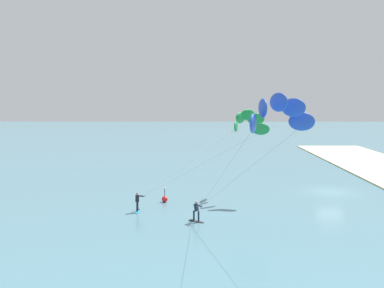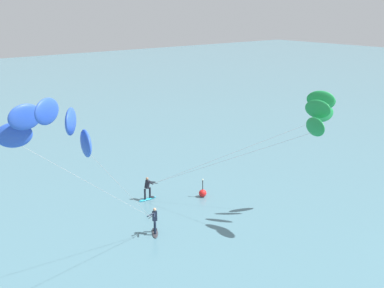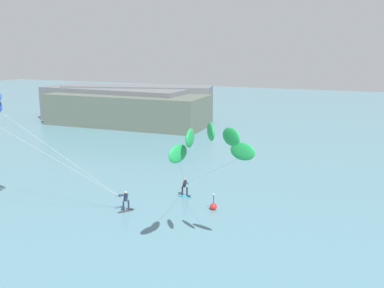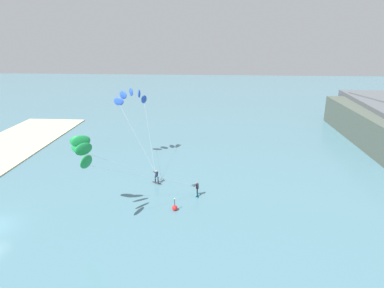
{
  "view_description": "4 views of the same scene",
  "coord_description": "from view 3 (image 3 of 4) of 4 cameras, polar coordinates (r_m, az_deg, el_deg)",
  "views": [
    {
      "loc": [
        -44.3,
        14.14,
        9.94
      ],
      "look_at": [
        -9.07,
        14.29,
        5.99
      ],
      "focal_mm": 40.96,
      "sensor_mm": 36.0,
      "label": 1
    },
    {
      "loc": [
        -28.03,
        -10.65,
        13.89
      ],
      "look_at": [
        -6.88,
        15.0,
        4.83
      ],
      "focal_mm": 49.6,
      "sensor_mm": 36.0,
      "label": 2
    },
    {
      "loc": [
        6.86,
        -15.32,
        13.0
      ],
      "look_at": [
        -6.97,
        18.72,
        4.82
      ],
      "focal_mm": 41.96,
      "sensor_mm": 36.0,
      "label": 3
    },
    {
      "loc": [
        26.17,
        20.69,
        17.23
      ],
      "look_at": [
        -6.54,
        18.47,
        6.43
      ],
      "focal_mm": 31.77,
      "sensor_mm": 36.0,
      "label": 4
    }
  ],
  "objects": [
    {
      "name": "kitesurfer_nearshore",
      "position": [
        26.84,
        2.19,
        -0.15
      ],
      "size": [
        9.26,
        12.13,
        8.59
      ],
      "color": "#23ADD1",
      "rests_on": "ground"
    },
    {
      "name": "marker_buoy",
      "position": [
        36.36,
        2.75,
        -7.9
      ],
      "size": [
        0.56,
        0.56,
        1.38
      ],
      "color": "red",
      "rests_on": "ground"
    },
    {
      "name": "distant_headland",
      "position": [
        77.44,
        -8.34,
        4.86
      ],
      "size": [
        29.84,
        15.98,
        6.04
      ],
      "color": "#565B60",
      "rests_on": "ground"
    }
  ]
}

